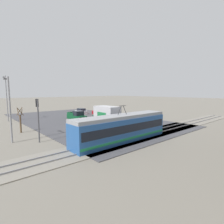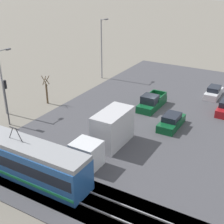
{
  "view_description": "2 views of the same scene",
  "coord_description": "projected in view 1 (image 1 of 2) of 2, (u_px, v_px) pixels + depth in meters",
  "views": [
    {
      "loc": [
        20.27,
        32.66,
        6.11
      ],
      "look_at": [
        1.11,
        10.67,
        2.7
      ],
      "focal_mm": 28.0,
      "sensor_mm": 36.0,
      "label": 1
    },
    {
      "loc": [
        -12.73,
        33.02,
        16.18
      ],
      "look_at": [
        1.57,
        8.42,
        3.1
      ],
      "focal_mm": 50.0,
      "sensor_mm": 36.0,
      "label": 2
    }
  ],
  "objects": [
    {
      "name": "sedan_car_0",
      "position": [
        81.0,
        111.0,
        48.0
      ],
      "size": [
        1.72,
        4.23,
        1.46
      ],
      "color": "silver",
      "rests_on": "ground"
    },
    {
      "name": "box_truck",
      "position": [
        111.0,
        118.0,
        29.79
      ],
      "size": [
        2.44,
        8.14,
        3.48
      ],
      "color": "silver",
      "rests_on": "ground"
    },
    {
      "name": "road_surface",
      "position": [
        84.0,
        119.0,
        38.39
      ],
      "size": [
        23.32,
        42.1,
        0.08
      ],
      "color": "#424247",
      "rests_on": "ground"
    },
    {
      "name": "sedan_car_1",
      "position": [
        102.0,
        117.0,
        38.05
      ],
      "size": [
        1.87,
        4.48,
        1.52
      ],
      "rotation": [
        0.0,
        0.0,
        3.14
      ],
      "color": "#0C4723",
      "rests_on": "ground"
    },
    {
      "name": "street_lamp_near_crossing",
      "position": [
        6.0,
        96.0,
        35.46
      ],
      "size": [
        0.36,
        1.95,
        9.28
      ],
      "color": "gray",
      "rests_on": "ground"
    },
    {
      "name": "light_rail_tram",
      "position": [
        122.0,
        128.0,
        21.48
      ],
      "size": [
        13.61,
        2.68,
        4.34
      ],
      "color": "#235193",
      "rests_on": "ground"
    },
    {
      "name": "ground_plane",
      "position": [
        84.0,
        120.0,
        38.39
      ],
      "size": [
        320.0,
        320.0,
        0.0
      ],
      "primitive_type": "plane",
      "color": "slate"
    },
    {
      "name": "sedan_car_2",
      "position": [
        99.0,
        112.0,
        46.17
      ],
      "size": [
        1.71,
        4.45,
        1.61
      ],
      "rotation": [
        0.0,
        0.0,
        3.14
      ],
      "color": "maroon",
      "rests_on": "ground"
    },
    {
      "name": "pickup_truck",
      "position": [
        77.0,
        116.0,
        38.24
      ],
      "size": [
        2.03,
        5.33,
        1.88
      ],
      "color": "#0C4723",
      "rests_on": "ground"
    },
    {
      "name": "street_tree",
      "position": [
        20.0,
        121.0,
        25.9
      ],
      "size": [
        0.92,
        0.77,
        3.84
      ],
      "color": "brown",
      "rests_on": "ground"
    },
    {
      "name": "traffic_light_pole",
      "position": [
        38.0,
        114.0,
        20.78
      ],
      "size": [
        0.28,
        0.47,
        5.26
      ],
      "color": "#47474C",
      "rests_on": "ground"
    },
    {
      "name": "street_lamp_mid_block",
      "position": [
        9.0,
        105.0,
        20.55
      ],
      "size": [
        0.36,
        1.95,
        7.84
      ],
      "color": "gray",
      "rests_on": "ground"
    },
    {
      "name": "rail_bed",
      "position": [
        149.0,
        134.0,
        25.23
      ],
      "size": [
        57.22,
        4.4,
        0.22
      ],
      "color": "gray",
      "rests_on": "ground"
    }
  ]
}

